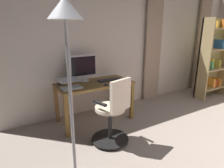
# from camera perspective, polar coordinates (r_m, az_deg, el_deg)

# --- Properties ---
(back_room_partition) EXTENTS (5.77, 0.10, 2.57)m
(back_room_partition) POSITION_cam_1_polar(r_m,az_deg,el_deg) (4.37, 7.31, 11.37)
(back_room_partition) COLOR beige
(back_room_partition) RESTS_ON ground
(curtain_left_panel) EXTENTS (0.43, 0.06, 2.40)m
(curtain_left_panel) POSITION_cam_1_polar(r_m,az_deg,el_deg) (5.89, 25.11, 10.43)
(curtain_left_panel) COLOR tan
(curtain_left_panel) RESTS_ON ground
(curtain_right_panel) EXTENTS (0.44, 0.06, 2.40)m
(curtain_right_panel) POSITION_cam_1_polar(r_m,az_deg,el_deg) (4.55, 12.10, 10.27)
(curtain_right_panel) COLOR tan
(curtain_right_panel) RESTS_ON ground
(desk) EXTENTS (1.32, 0.66, 0.73)m
(desk) POSITION_cam_1_polar(r_m,az_deg,el_deg) (3.42, -5.28, -1.19)
(desk) COLOR brown
(desk) RESTS_ON ground
(office_chair) EXTENTS (0.56, 0.56, 1.01)m
(office_chair) POSITION_cam_1_polar(r_m,az_deg,el_deg) (2.77, 0.32, -8.85)
(office_chair) COLOR black
(office_chair) RESTS_ON ground
(computer_monitor) EXTENTS (0.50, 0.18, 0.47)m
(computer_monitor) POSITION_cam_1_polar(r_m,az_deg,el_deg) (3.48, -8.52, 5.09)
(computer_monitor) COLOR silver
(computer_monitor) RESTS_ON desk
(computer_keyboard) EXTENTS (0.42, 0.14, 0.02)m
(computer_keyboard) POSITION_cam_1_polar(r_m,az_deg,el_deg) (3.52, -0.97, 1.27)
(computer_keyboard) COLOR #232328
(computer_keyboard) RESTS_ON desk
(laptop) EXTENTS (0.34, 0.32, 0.14)m
(laptop) POSITION_cam_1_polar(r_m,az_deg,el_deg) (3.14, -12.36, -0.25)
(laptop) COLOR #B7BCC1
(laptop) RESTS_ON desk
(computer_mouse) EXTENTS (0.06, 0.10, 0.04)m
(computer_mouse) POSITION_cam_1_polar(r_m,az_deg,el_deg) (3.20, -1.71, -0.13)
(computer_mouse) COLOR #333338
(computer_mouse) RESTS_ON desk
(cell_phone_by_monitor) EXTENTS (0.12, 0.16, 0.01)m
(cell_phone_by_monitor) POSITION_cam_1_polar(r_m,az_deg,el_deg) (3.38, -15.39, -0.06)
(cell_phone_by_monitor) COLOR #232328
(cell_phone_by_monitor) RESTS_ON desk
(bookshelf) EXTENTS (0.90, 0.30, 1.88)m
(bookshelf) POSITION_cam_1_polar(r_m,az_deg,el_deg) (5.25, 27.97, 6.77)
(bookshelf) COLOR tan
(bookshelf) RESTS_ON ground
(floor_lamp) EXTENTS (0.28, 0.28, 1.89)m
(floor_lamp) POSITION_cam_1_polar(r_m,az_deg,el_deg) (1.60, -13.23, 10.87)
(floor_lamp) COLOR black
(floor_lamp) RESTS_ON ground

